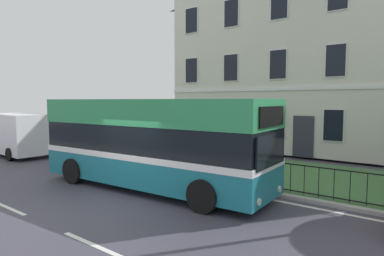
# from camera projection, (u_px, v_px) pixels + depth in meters

# --- Properties ---
(ground_plane) EXTENTS (60.00, 56.00, 0.18)m
(ground_plane) POSITION_uv_depth(u_px,v_px,m) (132.00, 197.00, 10.81)
(ground_plane) COLOR #403D4B
(georgian_townhouse) EXTENTS (18.37, 8.18, 11.96)m
(georgian_townhouse) POSITION_uv_depth(u_px,v_px,m) (328.00, 52.00, 20.34)
(georgian_townhouse) COLOR silver
(georgian_townhouse) RESTS_ON ground_plane
(iron_verge_railing) EXTENTS (19.40, 0.04, 0.97)m
(iron_verge_railing) POSITION_uv_depth(u_px,v_px,m) (236.00, 170.00, 12.05)
(iron_verge_railing) COLOR black
(iron_verge_railing) RESTS_ON ground_plane
(single_decker_bus) EXTENTS (8.98, 2.97, 3.18)m
(single_decker_bus) POSITION_uv_depth(u_px,v_px,m) (152.00, 142.00, 11.70)
(single_decker_bus) COLOR #1A6D7E
(single_decker_bus) RESTS_ON ground_plane
(white_panel_van) EXTENTS (5.77, 2.37, 2.38)m
(white_panel_van) POSITION_uv_depth(u_px,v_px,m) (16.00, 134.00, 18.85)
(white_panel_van) COLOR white
(white_panel_van) RESTS_ON ground_plane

